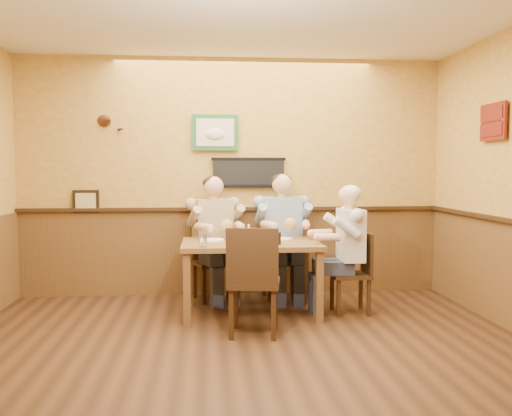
{
  "coord_description": "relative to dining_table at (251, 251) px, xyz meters",
  "views": [
    {
      "loc": [
        -0.31,
        -4.28,
        1.5
      ],
      "look_at": [
        0.19,
        1.45,
        1.1
      ],
      "focal_mm": 40.0,
      "sensor_mm": 36.0,
      "label": 1
    }
  ],
  "objects": [
    {
      "name": "room",
      "position": [
        -0.01,
        -1.33,
        1.03
      ],
      "size": [
        5.02,
        5.03,
        2.81
      ],
      "color": "black",
      "rests_on": "ground"
    },
    {
      "name": "dining_table",
      "position": [
        0.0,
        0.0,
        0.0
      ],
      "size": [
        1.4,
        0.9,
        0.75
      ],
      "color": "brown",
      "rests_on": "ground"
    },
    {
      "name": "chair_back_left",
      "position": [
        -0.38,
        0.67,
        -0.21
      ],
      "size": [
        0.52,
        0.52,
        0.89
      ],
      "primitive_type": null,
      "rotation": [
        0.0,
        0.0,
        0.33
      ],
      "color": "#362211",
      "rests_on": "ground"
    },
    {
      "name": "chair_back_right",
      "position": [
        0.4,
        0.67,
        -0.21
      ],
      "size": [
        0.45,
        0.45,
        0.9
      ],
      "primitive_type": null,
      "rotation": [
        0.0,
        0.0,
        0.09
      ],
      "color": "#362211",
      "rests_on": "ground"
    },
    {
      "name": "chair_right_end",
      "position": [
        1.03,
        -0.04,
        -0.24
      ],
      "size": [
        0.39,
        0.39,
        0.83
      ],
      "primitive_type": null,
      "rotation": [
        0.0,
        0.0,
        -1.57
      ],
      "color": "#362211",
      "rests_on": "ground"
    },
    {
      "name": "chair_near_side",
      "position": [
        -0.03,
        -0.72,
        -0.16
      ],
      "size": [
        0.52,
        0.52,
        0.99
      ],
      "primitive_type": null,
      "rotation": [
        0.0,
        0.0,
        2.99
      ],
      "color": "#362211",
      "rests_on": "ground"
    },
    {
      "name": "diner_tan_shirt",
      "position": [
        -0.38,
        0.67,
        -0.02
      ],
      "size": [
        0.74,
        0.74,
        1.27
      ],
      "primitive_type": null,
      "rotation": [
        0.0,
        0.0,
        0.33
      ],
      "color": "tan",
      "rests_on": "ground"
    },
    {
      "name": "diner_blue_polo",
      "position": [
        0.4,
        0.67,
        -0.01
      ],
      "size": [
        0.65,
        0.65,
        1.29
      ],
      "primitive_type": null,
      "rotation": [
        0.0,
        0.0,
        0.09
      ],
      "color": "#7B98B9",
      "rests_on": "ground"
    },
    {
      "name": "diner_white_elder",
      "position": [
        1.03,
        -0.04,
        -0.06
      ],
      "size": [
        0.55,
        0.55,
        1.19
      ],
      "primitive_type": null,
      "rotation": [
        0.0,
        0.0,
        -1.57
      ],
      "color": "silver",
      "rests_on": "ground"
    },
    {
      "name": "water_glass_left",
      "position": [
        -0.49,
        -0.34,
        0.15
      ],
      "size": [
        0.08,
        0.08,
        0.12
      ],
      "primitive_type": "cylinder",
      "rotation": [
        0.0,
        0.0,
        -0.09
      ],
      "color": "white",
      "rests_on": "dining_table"
    },
    {
      "name": "water_glass_mid",
      "position": [
        0.17,
        -0.34,
        0.15
      ],
      "size": [
        0.09,
        0.09,
        0.12
      ],
      "primitive_type": "cylinder",
      "rotation": [
        0.0,
        0.0,
        -0.21
      ],
      "color": "white",
      "rests_on": "dining_table"
    },
    {
      "name": "cola_tumbler",
      "position": [
        0.24,
        -0.23,
        0.15
      ],
      "size": [
        0.11,
        0.11,
        0.12
      ],
      "primitive_type": "cylinder",
      "rotation": [
        0.0,
        0.0,
        -0.23
      ],
      "color": "black",
      "rests_on": "dining_table"
    },
    {
      "name": "hot_sauce_bottle",
      "position": [
        -0.02,
        0.0,
        0.17
      ],
      "size": [
        0.05,
        0.05,
        0.16
      ],
      "primitive_type": "cylinder",
      "rotation": [
        0.0,
        0.0,
        -0.27
      ],
      "color": "#C63D15",
      "rests_on": "dining_table"
    },
    {
      "name": "salt_shaker",
      "position": [
        -0.02,
        0.0,
        0.14
      ],
      "size": [
        0.04,
        0.04,
        0.09
      ],
      "primitive_type": "cylinder",
      "rotation": [
        0.0,
        0.0,
        0.16
      ],
      "color": "silver",
      "rests_on": "dining_table"
    },
    {
      "name": "pepper_shaker",
      "position": [
        0.01,
        -0.07,
        0.14
      ],
      "size": [
        0.05,
        0.05,
        0.09
      ],
      "primitive_type": "cylinder",
      "rotation": [
        0.0,
        0.0,
        0.42
      ],
      "color": "black",
      "rests_on": "dining_table"
    },
    {
      "name": "plate_far_left",
      "position": [
        -0.4,
        0.12,
        0.1
      ],
      "size": [
        0.34,
        0.34,
        0.02
      ],
      "primitive_type": "cylinder",
      "rotation": [
        0.0,
        0.0,
        -0.41
      ],
      "color": "white",
      "rests_on": "dining_table"
    },
    {
      "name": "plate_far_right",
      "position": [
        0.34,
        0.16,
        0.1
      ],
      "size": [
        0.27,
        0.27,
        0.02
      ],
      "primitive_type": "cylinder",
      "rotation": [
        0.0,
        0.0,
        0.19
      ],
      "color": "silver",
      "rests_on": "dining_table"
    }
  ]
}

